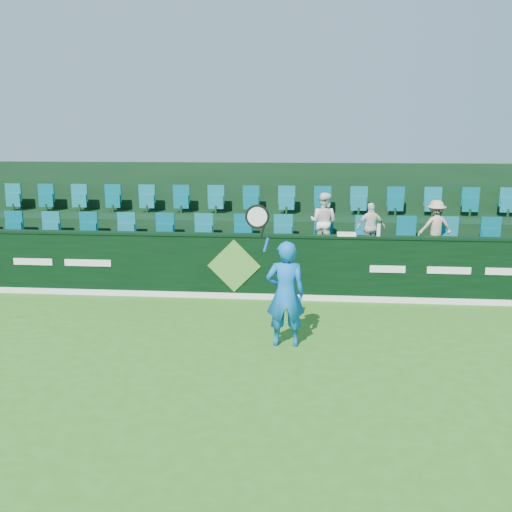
# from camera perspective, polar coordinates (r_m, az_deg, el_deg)

# --- Properties ---
(ground) EXTENTS (60.00, 60.00, 0.00)m
(ground) POSITION_cam_1_polar(r_m,az_deg,el_deg) (8.26, -5.75, -11.86)
(ground) COLOR #326E1A
(ground) RESTS_ON ground
(sponsor_hoarding) EXTENTS (16.00, 0.25, 1.35)m
(sponsor_hoarding) POSITION_cam_1_polar(r_m,az_deg,el_deg) (11.80, -2.13, -1.00)
(sponsor_hoarding) COLOR black
(sponsor_hoarding) RESTS_ON ground
(stand_tier_front) EXTENTS (16.00, 2.00, 0.80)m
(stand_tier_front) POSITION_cam_1_polar(r_m,az_deg,el_deg) (12.93, -1.51, -1.08)
(stand_tier_front) COLOR black
(stand_tier_front) RESTS_ON ground
(stand_tier_back) EXTENTS (16.00, 1.80, 1.30)m
(stand_tier_back) POSITION_cam_1_polar(r_m,az_deg,el_deg) (14.73, -0.64, 1.54)
(stand_tier_back) COLOR black
(stand_tier_back) RESTS_ON ground
(stand_rear) EXTENTS (16.00, 4.10, 2.60)m
(stand_rear) POSITION_cam_1_polar(r_m,az_deg,el_deg) (15.07, -0.47, 3.96)
(stand_rear) COLOR black
(stand_rear) RESTS_ON ground
(seat_row_front) EXTENTS (13.50, 0.50, 0.60)m
(seat_row_front) POSITION_cam_1_polar(r_m,az_deg,el_deg) (13.18, -1.32, 2.28)
(seat_row_front) COLOR #0E6573
(seat_row_front) RESTS_ON stand_tier_front
(seat_row_back) EXTENTS (13.50, 0.50, 0.60)m
(seat_row_back) POSITION_cam_1_polar(r_m,az_deg,el_deg) (14.88, -0.53, 5.35)
(seat_row_back) COLOR #0E6573
(seat_row_back) RESTS_ON stand_tier_back
(tennis_player) EXTENTS (1.00, 0.45, 2.34)m
(tennis_player) POSITION_cam_1_polar(r_m,az_deg,el_deg) (9.08, 2.93, -3.71)
(tennis_player) COLOR blue
(tennis_player) RESTS_ON ground
(spectator_left) EXTENTS (0.77, 0.70, 1.30)m
(spectator_left) POSITION_cam_1_polar(r_m,az_deg,el_deg) (12.67, 6.76, 3.40)
(spectator_left) COLOR white
(spectator_left) RESTS_ON stand_tier_front
(spectator_middle) EXTENTS (0.67, 0.37, 1.09)m
(spectator_middle) POSITION_cam_1_polar(r_m,az_deg,el_deg) (12.75, 11.41, 2.82)
(spectator_middle) COLOR white
(spectator_middle) RESTS_ON stand_tier_front
(spectator_right) EXTENTS (0.82, 0.57, 1.16)m
(spectator_right) POSITION_cam_1_polar(r_m,az_deg,el_deg) (12.97, 17.49, 2.81)
(spectator_right) COLOR tan
(spectator_right) RESTS_ON stand_tier_front
(towel) EXTENTS (0.37, 0.24, 0.06)m
(towel) POSITION_cam_1_polar(r_m,az_deg,el_deg) (11.60, 9.03, 2.17)
(towel) COLOR white
(towel) RESTS_ON sponsor_hoarding
(drinks_bottle) EXTENTS (0.08, 0.08, 0.25)m
(drinks_bottle) POSITION_cam_1_polar(r_m,az_deg,el_deg) (11.64, 12.17, 2.57)
(drinks_bottle) COLOR silver
(drinks_bottle) RESTS_ON sponsor_hoarding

